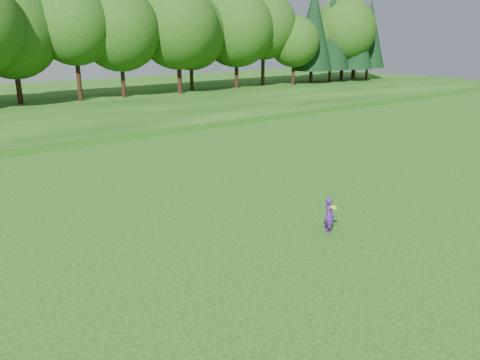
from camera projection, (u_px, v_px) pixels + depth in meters
ground at (285, 244)px, 16.45m from camera, size 140.00×140.00×0.00m
berm at (21, 115)px, 41.79m from camera, size 130.00×30.00×0.60m
walking_path at (79, 145)px, 31.40m from camera, size 130.00×1.60×0.04m
woman at (329, 215)px, 17.17m from camera, size 0.49×0.73×1.41m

